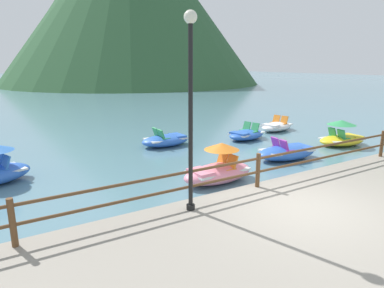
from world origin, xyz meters
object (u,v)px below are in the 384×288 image
(pedal_boat_2, at_px, (277,126))
(pedal_boat_7, at_px, (246,134))
(lamp_post, at_px, (191,96))
(pedal_boat_4, at_px, (218,170))
(pedal_boat_5, at_px, (342,137))
(pedal_boat_1, at_px, (166,140))
(pedal_boat_3, at_px, (287,152))

(pedal_boat_2, height_order, pedal_boat_7, pedal_boat_2)
(lamp_post, bearing_deg, pedal_boat_7, 42.00)
(pedal_boat_2, bearing_deg, pedal_boat_7, -164.11)
(pedal_boat_4, distance_m, pedal_boat_5, 7.90)
(pedal_boat_4, bearing_deg, pedal_boat_5, 7.98)
(lamp_post, xyz_separation_m, pedal_boat_1, (3.04, 7.27, -2.74))
(lamp_post, height_order, pedal_boat_1, lamp_post)
(lamp_post, height_order, pedal_boat_4, lamp_post)
(lamp_post, relative_size, pedal_boat_1, 1.87)
(pedal_boat_3, height_order, pedal_boat_4, pedal_boat_4)
(pedal_boat_2, xyz_separation_m, pedal_boat_3, (-3.88, -4.43, 0.04))
(pedal_boat_2, bearing_deg, lamp_post, -144.17)
(lamp_post, bearing_deg, pedal_boat_3, 24.53)
(pedal_boat_1, distance_m, pedal_boat_2, 6.98)
(pedal_boat_1, relative_size, pedal_boat_4, 0.92)
(pedal_boat_1, relative_size, pedal_boat_2, 0.91)
(pedal_boat_2, relative_size, pedal_boat_5, 1.03)
(pedal_boat_1, height_order, pedal_boat_3, pedal_boat_3)
(pedal_boat_7, bearing_deg, pedal_boat_2, 15.89)
(pedal_boat_4, height_order, pedal_boat_5, pedal_boat_4)
(pedal_boat_3, bearing_deg, lamp_post, -155.47)
(lamp_post, xyz_separation_m, pedal_boat_5, (10.10, 3.16, -2.63))
(pedal_boat_1, bearing_deg, pedal_boat_7, -11.93)
(pedal_boat_4, relative_size, pedal_boat_7, 1.05)
(pedal_boat_1, distance_m, pedal_boat_7, 4.16)
(pedal_boat_1, bearing_deg, pedal_boat_3, -55.18)
(pedal_boat_1, height_order, pedal_boat_2, pedal_boat_1)
(pedal_boat_7, bearing_deg, pedal_boat_4, -138.13)
(pedal_boat_2, xyz_separation_m, pedal_boat_7, (-2.91, -0.83, -0.00))
(pedal_boat_4, bearing_deg, pedal_boat_1, 81.61)
(pedal_boat_1, height_order, pedal_boat_5, pedal_boat_5)
(pedal_boat_2, height_order, pedal_boat_4, pedal_boat_4)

